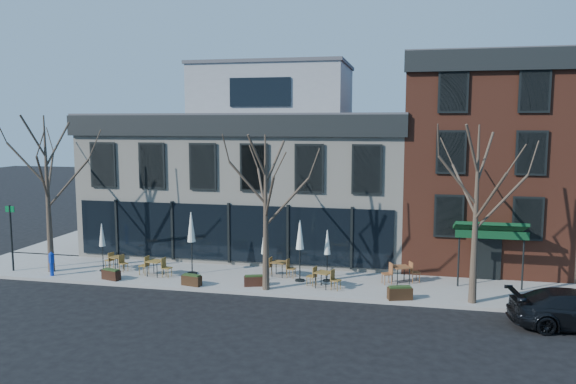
# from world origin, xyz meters

# --- Properties ---
(ground) EXTENTS (120.00, 120.00, 0.00)m
(ground) POSITION_xyz_m (0.00, 0.00, 0.00)
(ground) COLOR black
(ground) RESTS_ON ground
(sidewalk_front) EXTENTS (33.50, 4.70, 0.15)m
(sidewalk_front) POSITION_xyz_m (3.25, -2.15, 0.07)
(sidewalk_front) COLOR gray
(sidewalk_front) RESTS_ON ground
(sidewalk_side) EXTENTS (4.50, 12.00, 0.15)m
(sidewalk_side) POSITION_xyz_m (-11.25, 6.00, 0.07)
(sidewalk_side) COLOR gray
(sidewalk_side) RESTS_ON ground
(corner_building) EXTENTS (18.39, 10.39, 11.10)m
(corner_building) POSITION_xyz_m (0.07, 5.07, 4.72)
(corner_building) COLOR beige
(corner_building) RESTS_ON ground
(red_brick_building) EXTENTS (8.20, 11.78, 11.18)m
(red_brick_building) POSITION_xyz_m (13.00, 4.98, 5.64)
(red_brick_building) COLOR brown
(red_brick_building) RESTS_ON ground
(tree_corner) EXTENTS (3.93, 3.98, 7.92)m
(tree_corner) POSITION_xyz_m (-8.49, -3.20, 4.25)
(tree_corner) COLOR #382B21
(tree_corner) RESTS_ON sidewalk_front
(tree_mid) EXTENTS (3.50, 3.55, 7.04)m
(tree_mid) POSITION_xyz_m (3.01, -3.90, 3.79)
(tree_mid) COLOR #382B21
(tree_mid) RESTS_ON sidewalk_front
(tree_right) EXTENTS (3.72, 3.77, 7.48)m
(tree_right) POSITION_xyz_m (12.01, -3.90, 4.02)
(tree_right) COLOR #382B21
(tree_right) RESTS_ON sidewalk_front
(sign_pole) EXTENTS (0.50, 0.10, 3.40)m
(sign_pole) POSITION_xyz_m (-10.50, -3.50, 2.07)
(sign_pole) COLOR black
(sign_pole) RESTS_ON sidewalk_front
(call_box) EXTENTS (0.26, 0.24, 1.22)m
(call_box) POSITION_xyz_m (-7.97, -3.93, 0.80)
(call_box) COLOR #0D30AC
(call_box) RESTS_ON sidewalk_front
(cafe_set_0) EXTENTS (1.60, 1.02, 0.83)m
(cafe_set_0) POSITION_xyz_m (-5.43, -2.17, 0.58)
(cafe_set_0) COLOR brown
(cafe_set_0) RESTS_ON sidewalk_front
(cafe_set_2) EXTENTS (1.82, 0.81, 0.94)m
(cafe_set_2) POSITION_xyz_m (-2.93, -2.87, 0.63)
(cafe_set_2) COLOR brown
(cafe_set_2) RESTS_ON sidewalk_front
(cafe_set_3) EXTENTS (1.75, 0.79, 0.90)m
(cafe_set_3) POSITION_xyz_m (3.09, -1.64, 0.61)
(cafe_set_3) COLOR brown
(cafe_set_3) RESTS_ON sidewalk_front
(cafe_set_4) EXTENTS (1.75, 0.99, 0.90)m
(cafe_set_4) POSITION_xyz_m (5.53, -3.11, 0.61)
(cafe_set_4) COLOR brown
(cafe_set_4) RESTS_ON sidewalk_front
(cafe_set_5) EXTENTS (1.90, 1.20, 0.99)m
(cafe_set_5) POSITION_xyz_m (9.00, -1.59, 0.66)
(cafe_set_5) COLOR brown
(cafe_set_5) RESTS_ON sidewalk_front
(umbrella_0) EXTENTS (0.39, 0.39, 2.46)m
(umbrella_0) POSITION_xyz_m (-5.96, -2.55, 1.88)
(umbrella_0) COLOR black
(umbrella_0) RESTS_ON sidewalk_front
(umbrella_1) EXTENTS (0.50, 0.50, 3.13)m
(umbrella_1) POSITION_xyz_m (-1.28, -2.15, 2.36)
(umbrella_1) COLOR black
(umbrella_1) RESTS_ON sidewalk_front
(umbrella_2) EXTENTS (0.39, 0.39, 2.44)m
(umbrella_2) POSITION_xyz_m (2.53, -2.39, 1.87)
(umbrella_2) COLOR black
(umbrella_2) RESTS_ON sidewalk_front
(umbrella_3) EXTENTS (0.48, 0.48, 2.97)m
(umbrella_3) POSITION_xyz_m (4.26, -2.27, 2.25)
(umbrella_3) COLOR black
(umbrella_3) RESTS_ON sidewalk_front
(umbrella_4) EXTENTS (0.40, 0.40, 2.50)m
(umbrella_4) POSITION_xyz_m (5.53, -1.99, 1.91)
(umbrella_4) COLOR black
(umbrella_4) RESTS_ON sidewalk_front
(planter_0) EXTENTS (1.00, 0.61, 0.52)m
(planter_0) POSITION_xyz_m (-4.73, -3.95, 0.41)
(planter_0) COLOR black
(planter_0) RESTS_ON sidewalk_front
(planter_1) EXTENTS (0.99, 0.55, 0.52)m
(planter_1) POSITION_xyz_m (-0.55, -4.04, 0.41)
(planter_1) COLOR #301E10
(planter_1) RESTS_ON sidewalk_front
(planter_2) EXTENTS (0.97, 0.63, 0.51)m
(planter_2) POSITION_xyz_m (2.31, -3.51, 0.40)
(planter_2) COLOR #321910
(planter_2) RESTS_ON sidewalk_front
(planter_3) EXTENTS (1.12, 0.71, 0.58)m
(planter_3) POSITION_xyz_m (9.00, -4.13, 0.44)
(planter_3) COLOR #321F10
(planter_3) RESTS_ON sidewalk_front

